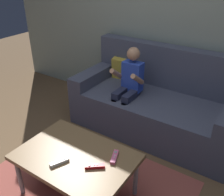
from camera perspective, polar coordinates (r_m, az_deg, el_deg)
The scene contains 8 objects.
wall_back at distance 2.89m, azimuth 12.40°, elevation 19.47°, with size 4.56×0.05×2.50m, color gray.
couch at distance 2.81m, azimuth 9.77°, elevation -1.20°, with size 1.72×0.80×0.88m.
person_seated_on_couch at distance 2.66m, azimuth 3.69°, elevation 2.87°, with size 0.29×0.36×0.91m.
coffee_table at distance 1.98m, azimuth -8.13°, elevation -13.43°, with size 0.87×0.60×0.40m.
area_rug at distance 2.23m, azimuth -7.47°, elevation -20.30°, with size 1.65×1.35×0.01m, color #9E4C42.
game_remote_red_near_edge at distance 1.84m, azimuth -3.90°, elevation -15.04°, with size 0.13×0.11×0.03m.
game_remote_white_center at distance 1.90m, azimuth -11.73°, elevation -13.90°, with size 0.09×0.14×0.03m.
game_remote_pink_far_corner at distance 1.90m, azimuth 0.59°, elevation -13.08°, with size 0.08×0.14×0.03m.
Camera 1 is at (1.06, -0.86, 1.67)m, focal length 40.72 mm.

